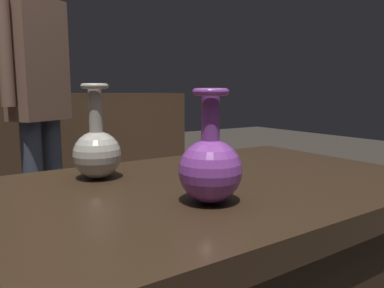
% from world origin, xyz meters
% --- Properties ---
extents(back_display_shelf, '(2.60, 0.40, 0.99)m').
position_xyz_m(back_display_shelf, '(0.00, 2.20, 0.49)').
color(back_display_shelf, '#422D1E').
rests_on(back_display_shelf, ground_plane).
extents(vase_centerpiece, '(0.12, 0.12, 0.21)m').
position_xyz_m(vase_centerpiece, '(0.00, -0.13, 0.87)').
color(vase_centerpiece, '#7A388E').
rests_on(vase_centerpiece, display_plinth).
extents(vase_tall_behind, '(0.11, 0.11, 0.22)m').
position_xyz_m(vase_tall_behind, '(-0.11, 0.17, 0.87)').
color(vase_tall_behind, gray).
rests_on(vase_tall_behind, display_plinth).
extents(shelf_vase_center, '(0.14, 0.14, 0.13)m').
position_xyz_m(shelf_vase_center, '(0.00, 2.13, 1.08)').
color(shelf_vase_center, gray).
rests_on(shelf_vase_center, back_display_shelf).
extents(visitor_center_back, '(0.41, 0.32, 1.71)m').
position_xyz_m(visitor_center_back, '(0.03, 1.54, 1.01)').
color(visitor_center_back, '#333847').
rests_on(visitor_center_back, ground_plane).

